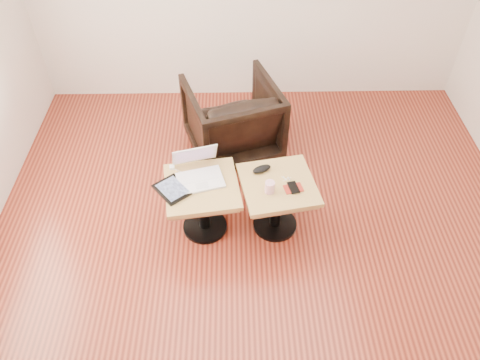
{
  "coord_description": "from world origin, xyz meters",
  "views": [
    {
      "loc": [
        -0.21,
        -2.28,
        3.08
      ],
      "look_at": [
        -0.16,
        0.25,
        0.56
      ],
      "focal_mm": 35.0,
      "sensor_mm": 36.0,
      "label": 1
    }
  ],
  "objects_px": {
    "side_table_left": "(203,196)",
    "striped_cup": "(270,187)",
    "side_table_right": "(277,194)",
    "laptop": "(198,172)",
    "armchair": "(232,119)"
  },
  "relations": [
    {
      "from": "side_table_left",
      "to": "side_table_right",
      "type": "height_order",
      "value": "same"
    },
    {
      "from": "side_table_right",
      "to": "laptop",
      "type": "bearing_deg",
      "value": 161.56
    },
    {
      "from": "armchair",
      "to": "laptop",
      "type": "bearing_deg",
      "value": 54.99
    },
    {
      "from": "side_table_left",
      "to": "side_table_right",
      "type": "xyz_separation_m",
      "value": [
        0.59,
        0.01,
        0.0
      ]
    },
    {
      "from": "side_table_left",
      "to": "side_table_right",
      "type": "relative_size",
      "value": 0.97
    },
    {
      "from": "side_table_left",
      "to": "striped_cup",
      "type": "height_order",
      "value": "striped_cup"
    },
    {
      "from": "side_table_right",
      "to": "striped_cup",
      "type": "height_order",
      "value": "striped_cup"
    },
    {
      "from": "side_table_right",
      "to": "side_table_left",
      "type": "bearing_deg",
      "value": 170.65
    },
    {
      "from": "armchair",
      "to": "side_table_right",
      "type": "bearing_deg",
      "value": 90.91
    },
    {
      "from": "side_table_left",
      "to": "striped_cup",
      "type": "xyz_separation_m",
      "value": [
        0.52,
        -0.08,
        0.18
      ]
    },
    {
      "from": "side_table_left",
      "to": "armchair",
      "type": "height_order",
      "value": "armchair"
    },
    {
      "from": "striped_cup",
      "to": "side_table_right",
      "type": "bearing_deg",
      "value": 50.88
    },
    {
      "from": "laptop",
      "to": "armchair",
      "type": "height_order",
      "value": "armchair"
    },
    {
      "from": "side_table_left",
      "to": "striped_cup",
      "type": "distance_m",
      "value": 0.55
    },
    {
      "from": "side_table_right",
      "to": "armchair",
      "type": "relative_size",
      "value": 0.8
    }
  ]
}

